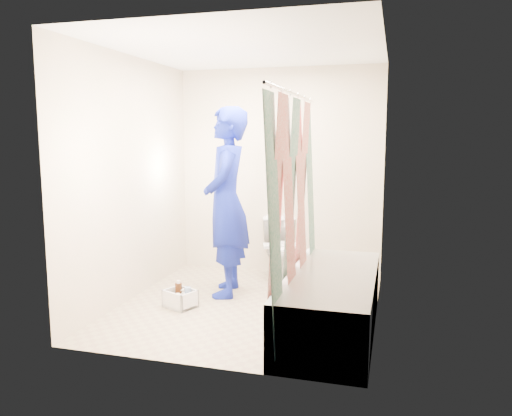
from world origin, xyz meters
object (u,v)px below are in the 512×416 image
(cleaning_caddy, at_px, (181,299))
(plumber, at_px, (226,202))
(toilet, at_px, (281,249))
(bathtub, at_px, (331,301))

(cleaning_caddy, bearing_deg, plumber, 85.65)
(toilet, height_order, cleaning_caddy, toilet)
(toilet, relative_size, plumber, 0.36)
(toilet, bearing_deg, cleaning_caddy, -137.79)
(bathtub, relative_size, cleaning_caddy, 5.03)
(plumber, relative_size, cleaning_caddy, 5.50)
(plumber, height_order, cleaning_caddy, plumber)
(bathtub, bearing_deg, cleaning_caddy, 171.20)
(toilet, distance_m, cleaning_caddy, 1.44)
(bathtub, relative_size, plumber, 0.92)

